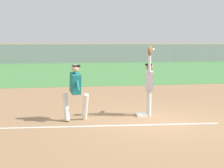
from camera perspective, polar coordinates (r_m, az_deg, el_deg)
ground_plane at (r=9.79m, az=8.06°, el=-6.69°), size 82.64×82.64×0.00m
outfield_grass at (r=27.27m, az=-3.17°, el=2.48°), size 43.67×19.98×0.01m
chalk_foul_line at (r=9.40m, az=-17.65°, el=-7.53°), size 11.98×0.96×0.01m
first_base at (r=10.49m, az=5.37°, el=-5.46°), size 0.38×0.38×0.08m
fielder at (r=10.31m, az=6.71°, el=0.39°), size 0.37×0.89×2.28m
runner at (r=9.69m, az=-6.58°, el=-0.80°), size 0.81×0.84×1.72m
baseball at (r=10.13m, az=7.44°, el=6.18°), size 0.07×0.07×0.07m
outfield_fence at (r=37.14m, az=-4.82°, el=5.48°), size 43.75×0.08×2.19m
parked_car_black at (r=40.43m, az=-16.54°, el=4.76°), size 4.55×2.41×1.25m
parked_car_silver at (r=40.32m, az=-7.84°, el=4.99°), size 4.52×2.36×1.25m
parked_car_white at (r=40.91m, az=1.31°, el=5.10°), size 4.54×2.39×1.25m
parked_car_green at (r=43.31m, az=10.48°, el=5.11°), size 4.46×2.23×1.25m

